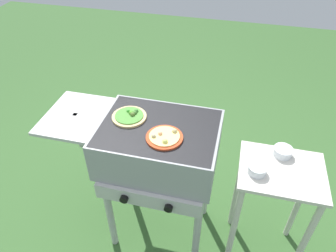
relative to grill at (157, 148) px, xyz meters
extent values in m
plane|color=#38602D|center=(0.01, 0.00, -0.76)|extent=(8.00, 8.00, 0.00)
cube|color=gray|center=(0.01, 0.00, 0.02)|extent=(0.64, 0.48, 0.24)
cube|color=black|center=(0.01, 0.00, 0.14)|extent=(0.61, 0.46, 0.01)
cube|color=#B3B3B3|center=(-0.47, 0.00, 0.13)|extent=(0.32, 0.41, 0.02)
cube|color=#B3B3B3|center=(-0.47, 0.00, 0.02)|extent=(0.02, 0.02, 0.24)
cube|color=#B3B3B3|center=(0.01, -0.25, -0.15)|extent=(0.58, 0.02, 0.10)
cylinder|color=black|center=(-0.11, -0.27, -0.15)|extent=(0.04, 0.02, 0.04)
cylinder|color=black|center=(0.13, -0.27, -0.15)|extent=(0.04, 0.02, 0.04)
cylinder|color=#B3B3B3|center=(-0.26, -0.19, -0.43)|extent=(0.04, 0.04, 0.66)
cylinder|color=#B3B3B3|center=(0.28, -0.19, -0.43)|extent=(0.04, 0.04, 0.66)
cylinder|color=#B3B3B3|center=(-0.26, 0.19, -0.43)|extent=(0.04, 0.04, 0.66)
cylinder|color=#B3B3B3|center=(0.28, 0.19, -0.43)|extent=(0.04, 0.04, 0.66)
cylinder|color=#C64723|center=(0.06, -0.07, 0.15)|extent=(0.19, 0.19, 0.01)
cylinder|color=#EDD17A|center=(0.06, -0.07, 0.16)|extent=(0.15, 0.15, 0.01)
sphere|color=tan|center=(0.02, -0.09, 0.17)|extent=(0.02, 0.02, 0.02)
sphere|color=#D7DE6B|center=(0.08, -0.12, 0.17)|extent=(0.03, 0.03, 0.03)
sphere|color=tan|center=(0.11, -0.03, 0.17)|extent=(0.03, 0.03, 0.03)
sphere|color=#EFA675|center=(0.04, -0.07, 0.17)|extent=(0.02, 0.02, 0.02)
cylinder|color=#E0C17F|center=(-0.16, 0.05, 0.15)|extent=(0.19, 0.19, 0.01)
cylinder|color=#4C8C38|center=(-0.16, 0.05, 0.16)|extent=(0.15, 0.15, 0.01)
sphere|color=#458239|center=(-0.14, 0.09, 0.17)|extent=(0.02, 0.02, 0.02)
sphere|color=#498733|center=(-0.14, 0.07, 0.17)|extent=(0.02, 0.02, 0.02)
sphere|color=#3F732E|center=(-0.14, 0.07, 0.17)|extent=(0.02, 0.02, 0.02)
sphere|color=#52722F|center=(-0.15, 0.05, 0.17)|extent=(0.03, 0.03, 0.03)
sphere|color=#4FA02C|center=(-0.16, 0.06, 0.17)|extent=(0.02, 0.02, 0.02)
sphere|color=green|center=(-0.18, 0.08, 0.17)|extent=(0.02, 0.02, 0.02)
cube|color=beige|center=(0.67, 0.00, -0.02)|extent=(0.44, 0.36, 0.02)
cylinder|color=beige|center=(0.48, -0.15, -0.39)|extent=(0.04, 0.04, 0.73)
cylinder|color=beige|center=(0.86, -0.15, -0.39)|extent=(0.04, 0.04, 0.73)
cylinder|color=beige|center=(0.48, 0.15, -0.39)|extent=(0.04, 0.04, 0.73)
cylinder|color=beige|center=(0.86, 0.15, -0.39)|extent=(0.04, 0.04, 0.73)
cylinder|color=silver|center=(0.67, 0.12, 0.01)|extent=(0.10, 0.10, 0.04)
cylinder|color=beige|center=(0.67, 0.12, 0.01)|extent=(0.08, 0.08, 0.02)
cylinder|color=silver|center=(0.54, -0.05, 0.01)|extent=(0.10, 0.10, 0.04)
cylinder|color=beige|center=(0.54, -0.05, 0.01)|extent=(0.08, 0.08, 0.02)
camera|label=1|loc=(0.37, -1.23, 1.20)|focal=33.86mm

